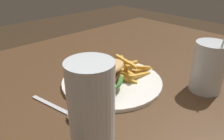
# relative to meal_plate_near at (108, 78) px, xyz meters

# --- Properties ---
(dining_table) EXTENTS (1.32, 1.09, 0.77)m
(dining_table) POSITION_rel_meal_plate_near_xyz_m (-0.03, 0.08, -0.15)
(dining_table) COLOR #4C331E
(dining_table) RESTS_ON ground_plane
(meal_plate_near) EXTENTS (0.28, 0.27, 0.09)m
(meal_plate_near) POSITION_rel_meal_plate_near_xyz_m (0.00, 0.00, 0.00)
(meal_plate_near) COLOR white
(meal_plate_near) RESTS_ON dining_table
(beer_glass) EXTENTS (0.08, 0.08, 0.17)m
(beer_glass) POSITION_rel_meal_plate_near_xyz_m (0.17, 0.14, 0.05)
(beer_glass) COLOR silver
(beer_glass) RESTS_ON dining_table
(juice_glass) EXTENTS (0.08, 0.08, 0.20)m
(juice_glass) POSITION_rel_meal_plate_near_xyz_m (-0.17, 0.19, 0.03)
(juice_glass) COLOR silver
(juice_glass) RESTS_ON dining_table
(spoon) EXTENTS (0.06, 0.18, 0.02)m
(spoon) POSITION_rel_meal_plate_near_xyz_m (0.14, 0.06, -0.02)
(spoon) COLOR silver
(spoon) RESTS_ON dining_table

